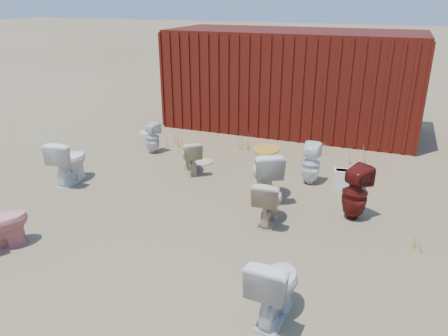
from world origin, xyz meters
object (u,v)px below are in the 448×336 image
at_px(toilet_front_c, 275,285).
at_px(toilet_back_e, 311,164).
at_px(shipping_container, 292,80).
at_px(toilet_back_beige_left, 191,156).
at_px(toilet_back_yellowlid, 266,174).
at_px(toilet_back_beige_right, 269,201).
at_px(toilet_back_a, 152,138).
at_px(toilet_front_maroon, 355,193).
at_px(loose_tank, 348,180).
at_px(toilet_front_a, 69,161).

distance_m(toilet_front_c, toilet_back_e, 3.66).
bearing_deg(shipping_container, toilet_back_beige_left, -105.23).
bearing_deg(toilet_back_yellowlid, toilet_back_e, -152.41).
bearing_deg(toilet_back_beige_right, toilet_back_yellowlid, -72.55).
relative_size(toilet_back_a, toilet_back_yellowlid, 0.80).
bearing_deg(toilet_back_beige_left, shipping_container, -141.86).
xyz_separation_m(toilet_front_maroon, toilet_back_beige_right, (-1.16, -0.59, -0.07)).
height_order(toilet_back_yellowlid, loose_tank, toilet_back_yellowlid).
bearing_deg(toilet_back_beige_right, toilet_front_maroon, -155.24).
relative_size(shipping_container, toilet_back_a, 8.95).
height_order(toilet_back_e, loose_tank, toilet_back_e).
bearing_deg(loose_tank, toilet_front_a, -170.56).
xyz_separation_m(toilet_front_maroon, toilet_back_beige_left, (-3.09, 0.78, -0.10)).
distance_m(toilet_front_maroon, loose_tank, 1.12).
bearing_deg(toilet_front_c, toilet_front_maroon, -97.18).
distance_m(toilet_back_beige_left, toilet_back_yellowlid, 1.73).
xyz_separation_m(toilet_back_a, loose_tank, (4.14, -0.42, -0.16)).
bearing_deg(toilet_back_beige_left, loose_tank, 149.15).
xyz_separation_m(toilet_front_c, toilet_back_yellowlid, (-0.93, 2.79, 0.03)).
distance_m(toilet_front_maroon, toilet_back_yellowlid, 1.48).
height_order(toilet_front_maroon, loose_tank, toilet_front_maroon).
bearing_deg(toilet_front_maroon, toilet_front_c, 111.74).
xyz_separation_m(shipping_container, loose_tank, (1.87, -3.45, -1.02)).
xyz_separation_m(toilet_front_c, toilet_back_beige_left, (-2.56, 3.34, -0.07)).
bearing_deg(toilet_back_a, toilet_back_beige_left, 167.01).
relative_size(toilet_front_c, toilet_back_e, 1.03).
relative_size(shipping_container, toilet_back_beige_left, 9.33).
distance_m(toilet_front_a, toilet_back_e, 4.33).
distance_m(toilet_front_a, toilet_back_yellowlid, 3.54).
bearing_deg(toilet_front_maroon, toilet_back_beige_right, 60.53).
distance_m(toilet_front_a, loose_tank, 4.96).
height_order(toilet_front_a, toilet_back_a, toilet_front_a).
bearing_deg(loose_tank, toilet_front_c, -103.37).
distance_m(toilet_back_a, toilet_back_yellowlid, 3.15).
bearing_deg(toilet_back_beige_left, toilet_front_maroon, 129.24).
height_order(toilet_back_beige_left, toilet_back_e, toilet_back_e).
xyz_separation_m(toilet_back_yellowlid, toilet_back_e, (0.58, 0.86, -0.04)).
xyz_separation_m(toilet_front_c, toilet_back_a, (-3.82, 4.05, -0.05)).
xyz_separation_m(shipping_container, toilet_back_e, (1.20, -3.43, -0.82)).
bearing_deg(toilet_back_beige_left, toilet_front_c, 90.89).
bearing_deg(toilet_front_a, toilet_back_a, -113.74).
xyz_separation_m(shipping_container, toilet_back_a, (-2.27, -3.03, -0.86)).
height_order(toilet_front_maroon, toilet_back_a, toilet_front_maroon).
bearing_deg(toilet_front_a, toilet_back_beige_right, 170.79).
height_order(toilet_back_beige_right, toilet_back_yellowlid, toilet_back_yellowlid).
bearing_deg(toilet_front_maroon, shipping_container, -31.88).
distance_m(toilet_back_beige_left, toilet_back_e, 2.24).
xyz_separation_m(toilet_back_yellowlid, loose_tank, (1.25, 0.84, -0.24)).
distance_m(toilet_back_e, loose_tank, 0.70).
bearing_deg(toilet_back_yellowlid, toilet_back_a, -51.74).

